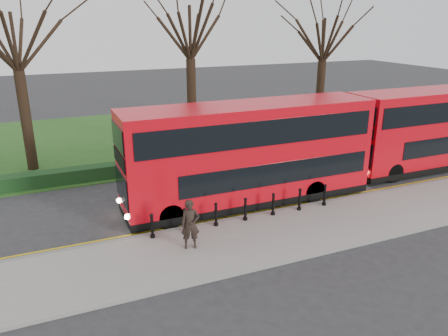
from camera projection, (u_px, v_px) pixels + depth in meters
name	position (u px, v px, depth m)	size (l,w,h in m)	color
ground	(223.00, 213.00, 20.14)	(120.00, 120.00, 0.00)	#28282B
pavement	(252.00, 240.00, 17.51)	(60.00, 4.00, 0.15)	gray
kerb	(232.00, 220.00, 19.25)	(60.00, 0.25, 0.16)	slate
grass_verge	(147.00, 136.00, 33.19)	(60.00, 18.00, 0.06)	#224E1A
hedge	(179.00, 162.00, 25.93)	(60.00, 0.90, 0.80)	black
yellow_line_outer	(229.00, 219.00, 19.53)	(60.00, 0.10, 0.01)	yellow
yellow_line_inner	(227.00, 217.00, 19.70)	(60.00, 0.10, 0.01)	yellow
tree_left	(13.00, 35.00, 23.40)	(6.74, 6.74, 10.53)	black
tree_mid	(190.00, 27.00, 26.98)	(7.06, 7.06, 11.04)	black
tree_right	(324.00, 35.00, 30.88)	(6.51, 6.51, 10.17)	black
bollard_row	(245.00, 209.00, 18.93)	(8.41, 0.15, 1.00)	black
bus_lead	(249.00, 155.00, 20.57)	(12.09, 2.77, 4.81)	red
bus_rear	(438.00, 129.00, 25.72)	(11.71, 2.69, 4.66)	red
pedestrian	(190.00, 224.00, 16.50)	(0.71, 0.47, 1.95)	black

